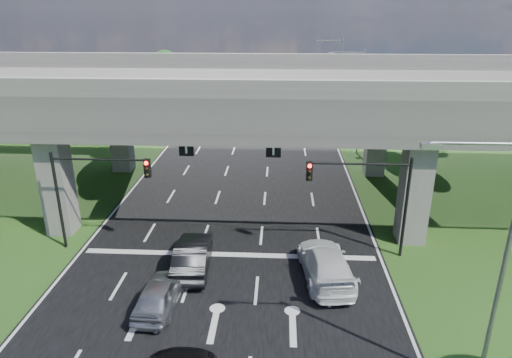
# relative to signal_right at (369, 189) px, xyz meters

# --- Properties ---
(ground) EXTENTS (160.00, 160.00, 0.00)m
(ground) POSITION_rel_signal_right_xyz_m (-7.82, -3.94, -4.19)
(ground) COLOR #294917
(ground) RESTS_ON ground
(road) EXTENTS (18.00, 120.00, 0.03)m
(road) POSITION_rel_signal_right_xyz_m (-7.82, 6.06, -4.17)
(road) COLOR black
(road) RESTS_ON ground
(overpass) EXTENTS (80.00, 15.00, 10.00)m
(overpass) POSITION_rel_signal_right_xyz_m (-7.82, 8.06, 3.73)
(overpass) COLOR #3D3A37
(overpass) RESTS_ON ground
(warehouse) EXTENTS (20.00, 10.00, 4.00)m
(warehouse) POSITION_rel_signal_right_xyz_m (-33.82, 31.06, -2.19)
(warehouse) COLOR #9E9E99
(warehouse) RESTS_ON ground
(signal_right) EXTENTS (5.76, 0.54, 6.00)m
(signal_right) POSITION_rel_signal_right_xyz_m (0.00, 0.00, 0.00)
(signal_right) COLOR black
(signal_right) RESTS_ON ground
(signal_left) EXTENTS (5.76, 0.54, 6.00)m
(signal_left) POSITION_rel_signal_right_xyz_m (-15.65, 0.00, 0.00)
(signal_left) COLOR black
(signal_left) RESTS_ON ground
(streetlight_near) EXTENTS (3.38, 0.25, 10.00)m
(streetlight_near) POSITION_rel_signal_right_xyz_m (2.27, -9.94, 1.66)
(streetlight_near) COLOR gray
(streetlight_near) RESTS_ON ground
(streetlight_far) EXTENTS (3.38, 0.25, 10.00)m
(streetlight_far) POSITION_rel_signal_right_xyz_m (2.27, 20.06, 1.66)
(streetlight_far) COLOR gray
(streetlight_far) RESTS_ON ground
(streetlight_beyond) EXTENTS (3.38, 0.25, 10.00)m
(streetlight_beyond) POSITION_rel_signal_right_xyz_m (2.27, 36.06, 1.66)
(streetlight_beyond) COLOR gray
(streetlight_beyond) RESTS_ON ground
(tree_left_near) EXTENTS (4.50, 4.50, 7.80)m
(tree_left_near) POSITION_rel_signal_right_xyz_m (-21.78, 22.06, 0.63)
(tree_left_near) COLOR black
(tree_left_near) RESTS_ON ground
(tree_left_mid) EXTENTS (3.91, 3.90, 6.76)m
(tree_left_mid) POSITION_rel_signal_right_xyz_m (-24.78, 30.06, -0.01)
(tree_left_mid) COLOR black
(tree_left_mid) RESTS_ON ground
(tree_left_far) EXTENTS (4.80, 4.80, 8.32)m
(tree_left_far) POSITION_rel_signal_right_xyz_m (-20.78, 38.06, 0.95)
(tree_left_far) COLOR black
(tree_left_far) RESTS_ON ground
(tree_right_near) EXTENTS (4.20, 4.20, 7.28)m
(tree_right_near) POSITION_rel_signal_right_xyz_m (5.22, 24.06, 0.31)
(tree_right_near) COLOR black
(tree_right_near) RESTS_ON ground
(tree_right_mid) EXTENTS (3.91, 3.90, 6.76)m
(tree_right_mid) POSITION_rel_signal_right_xyz_m (8.22, 32.06, -0.01)
(tree_right_mid) COLOR black
(tree_right_mid) RESTS_ON ground
(tree_right_far) EXTENTS (4.50, 4.50, 7.80)m
(tree_right_far) POSITION_rel_signal_right_xyz_m (4.22, 40.06, 0.63)
(tree_right_far) COLOR black
(tree_right_far) RESTS_ON ground
(car_silver) EXTENTS (1.97, 4.43, 1.48)m
(car_silver) POSITION_rel_signal_right_xyz_m (-10.58, -5.60, -3.42)
(car_silver) COLOR #B0B2B9
(car_silver) RESTS_ON road
(car_dark) EXTENTS (2.12, 5.25, 1.69)m
(car_dark) POSITION_rel_signal_right_xyz_m (-9.62, -2.06, -3.31)
(car_dark) COLOR black
(car_dark) RESTS_ON road
(car_white) EXTENTS (3.08, 6.13, 1.71)m
(car_white) POSITION_rel_signal_right_xyz_m (-2.42, -2.59, -3.30)
(car_white) COLOR silver
(car_white) RESTS_ON road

